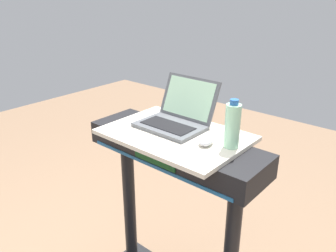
# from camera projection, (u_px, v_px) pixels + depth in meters

# --- Properties ---
(desk_board) EXTENTS (0.65, 0.45, 0.02)m
(desk_board) POSITION_uv_depth(u_px,v_px,m) (175.00, 135.00, 1.60)
(desk_board) COLOR beige
(desk_board) RESTS_ON treadmill_base
(laptop) EXTENTS (0.31, 0.30, 0.22)m
(laptop) POSITION_uv_depth(u_px,v_px,m) (176.00, 117.00, 1.67)
(laptop) COLOR #515459
(laptop) RESTS_ON desk_board
(computer_mouse) EXTENTS (0.09, 0.12, 0.03)m
(computer_mouse) POSITION_uv_depth(u_px,v_px,m) (206.00, 141.00, 1.48)
(computer_mouse) COLOR #B2B2B7
(computer_mouse) RESTS_ON desk_board
(water_bottle) EXTENTS (0.06, 0.06, 0.21)m
(water_bottle) POSITION_uv_depth(u_px,v_px,m) (232.00, 125.00, 1.42)
(water_bottle) COLOR #9EDBB2
(water_bottle) RESTS_ON desk_board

